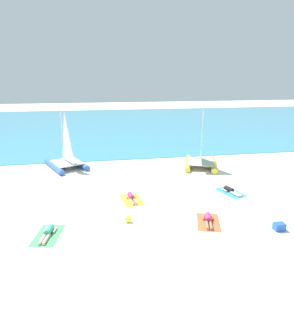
{
  "coord_description": "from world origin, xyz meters",
  "views": [
    {
      "loc": [
        -3.11,
        -12.58,
        6.93
      ],
      "look_at": [
        0.0,
        5.15,
        1.2
      ],
      "focal_mm": 30.78,
      "sensor_mm": 36.0,
      "label": 1
    }
  ],
  "objects_px": {
    "beach_ball": "(128,219)",
    "cooler_box": "(279,227)",
    "sunbather_leftmost": "(48,232)",
    "towel_center_right": "(208,222)",
    "sunbather_rightmost": "(230,190)",
    "towel_leftmost": "(48,235)",
    "sailboat_blue": "(66,159)",
    "towel_rightmost": "(231,192)",
    "towel_center_left": "(132,200)",
    "sailboat_yellow": "(201,158)",
    "sunbather_center_right": "(208,219)",
    "sunbather_center_left": "(131,197)"
  },
  "relations": [
    {
      "from": "sunbather_leftmost",
      "to": "cooler_box",
      "type": "bearing_deg",
      "value": 2.81
    },
    {
      "from": "towel_center_left",
      "to": "sunbather_rightmost",
      "type": "height_order",
      "value": "sunbather_rightmost"
    },
    {
      "from": "sailboat_blue",
      "to": "towel_leftmost",
      "type": "relative_size",
      "value": 2.6
    },
    {
      "from": "sunbather_leftmost",
      "to": "cooler_box",
      "type": "distance_m",
      "value": 10.79
    },
    {
      "from": "towel_center_right",
      "to": "towel_rightmost",
      "type": "bearing_deg",
      "value": 50.36
    },
    {
      "from": "towel_rightmost",
      "to": "sunbather_rightmost",
      "type": "relative_size",
      "value": 1.23
    },
    {
      "from": "sunbather_leftmost",
      "to": "cooler_box",
      "type": "relative_size",
      "value": 3.13
    },
    {
      "from": "towel_center_right",
      "to": "cooler_box",
      "type": "height_order",
      "value": "cooler_box"
    },
    {
      "from": "sunbather_center_left",
      "to": "towel_center_right",
      "type": "distance_m",
      "value": 4.88
    },
    {
      "from": "sailboat_yellow",
      "to": "sunbather_center_right",
      "type": "bearing_deg",
      "value": -88.32
    },
    {
      "from": "sailboat_yellow",
      "to": "towel_leftmost",
      "type": "xyz_separation_m",
      "value": [
        -10.52,
        -8.82,
        -0.73
      ]
    },
    {
      "from": "sunbather_leftmost",
      "to": "sunbather_center_left",
      "type": "height_order",
      "value": "same"
    },
    {
      "from": "sailboat_blue",
      "to": "towel_rightmost",
      "type": "distance_m",
      "value": 12.78
    },
    {
      "from": "sunbather_center_left",
      "to": "towel_center_right",
      "type": "height_order",
      "value": "sunbather_center_left"
    },
    {
      "from": "towel_leftmost",
      "to": "towel_center_left",
      "type": "xyz_separation_m",
      "value": [
        4.27,
        3.31,
        0.0
      ]
    },
    {
      "from": "beach_ball",
      "to": "sailboat_blue",
      "type": "bearing_deg",
      "value": 111.14
    },
    {
      "from": "sunbather_leftmost",
      "to": "cooler_box",
      "type": "xyz_separation_m",
      "value": [
        10.69,
        -1.45,
        0.05
      ]
    },
    {
      "from": "beach_ball",
      "to": "cooler_box",
      "type": "relative_size",
      "value": 0.71
    },
    {
      "from": "sailboat_yellow",
      "to": "sunbather_center_left",
      "type": "distance_m",
      "value": 8.32
    },
    {
      "from": "towel_center_left",
      "to": "sunbather_center_left",
      "type": "xyz_separation_m",
      "value": [
        -0.01,
        0.07,
        0.13
      ]
    },
    {
      "from": "sailboat_blue",
      "to": "towel_leftmost",
      "type": "height_order",
      "value": "sailboat_blue"
    },
    {
      "from": "sailboat_blue",
      "to": "sunbather_center_right",
      "type": "height_order",
      "value": "sailboat_blue"
    },
    {
      "from": "cooler_box",
      "to": "towel_rightmost",
      "type": "bearing_deg",
      "value": 92.0
    },
    {
      "from": "sunbather_center_left",
      "to": "cooler_box",
      "type": "xyz_separation_m",
      "value": [
        6.44,
        -4.76,
        0.05
      ]
    },
    {
      "from": "sunbather_center_left",
      "to": "towel_rightmost",
      "type": "relative_size",
      "value": 0.83
    },
    {
      "from": "towel_rightmost",
      "to": "sunbather_rightmost",
      "type": "height_order",
      "value": "sunbather_rightmost"
    },
    {
      "from": "sailboat_yellow",
      "to": "sailboat_blue",
      "type": "height_order",
      "value": "sailboat_yellow"
    },
    {
      "from": "sunbather_leftmost",
      "to": "towel_center_right",
      "type": "distance_m",
      "value": 7.69
    },
    {
      "from": "sunbather_center_right",
      "to": "sunbather_center_left",
      "type": "bearing_deg",
      "value": 152.32
    },
    {
      "from": "towel_center_left",
      "to": "sunbather_leftmost",
      "type": "bearing_deg",
      "value": -142.7
    },
    {
      "from": "sailboat_blue",
      "to": "sunbather_rightmost",
      "type": "bearing_deg",
      "value": -58.25
    },
    {
      "from": "cooler_box",
      "to": "sailboat_blue",
      "type": "bearing_deg",
      "value": 132.2
    },
    {
      "from": "sunbather_center_left",
      "to": "towel_rightmost",
      "type": "bearing_deg",
      "value": -7.65
    },
    {
      "from": "sunbather_leftmost",
      "to": "towel_rightmost",
      "type": "distance_m",
      "value": 11.02
    },
    {
      "from": "sailboat_yellow",
      "to": "sailboat_blue",
      "type": "distance_m",
      "value": 10.69
    },
    {
      "from": "towel_center_left",
      "to": "beach_ball",
      "type": "bearing_deg",
      "value": -100.45
    },
    {
      "from": "towel_center_left",
      "to": "sunbather_rightmost",
      "type": "distance_m",
      "value": 6.25
    },
    {
      "from": "towel_leftmost",
      "to": "towel_center_right",
      "type": "xyz_separation_m",
      "value": [
        7.7,
        -0.08,
        0.0
      ]
    },
    {
      "from": "towel_center_left",
      "to": "sunbather_rightmost",
      "type": "xyz_separation_m",
      "value": [
        6.25,
        0.09,
        0.13
      ]
    },
    {
      "from": "cooler_box",
      "to": "sunbather_center_left",
      "type": "bearing_deg",
      "value": 143.56
    },
    {
      "from": "towel_leftmost",
      "to": "beach_ball",
      "type": "relative_size",
      "value": 5.38
    },
    {
      "from": "towel_center_right",
      "to": "sunbather_rightmost",
      "type": "distance_m",
      "value": 4.48
    },
    {
      "from": "towel_leftmost",
      "to": "cooler_box",
      "type": "height_order",
      "value": "cooler_box"
    },
    {
      "from": "beach_ball",
      "to": "cooler_box",
      "type": "distance_m",
      "value": 7.21
    },
    {
      "from": "towel_rightmost",
      "to": "beach_ball",
      "type": "bearing_deg",
      "value": -158.02
    },
    {
      "from": "sunbather_leftmost",
      "to": "towel_center_left",
      "type": "bearing_deg",
      "value": 47.81
    },
    {
      "from": "sailboat_blue",
      "to": "sunbather_center_right",
      "type": "xyz_separation_m",
      "value": [
        7.76,
        -10.49,
        -0.61
      ]
    },
    {
      "from": "towel_rightmost",
      "to": "sailboat_blue",
      "type": "bearing_deg",
      "value": 146.02
    },
    {
      "from": "towel_leftmost",
      "to": "cooler_box",
      "type": "bearing_deg",
      "value": -7.35
    },
    {
      "from": "towel_center_right",
      "to": "sunbather_rightmost",
      "type": "relative_size",
      "value": 1.23
    }
  ]
}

